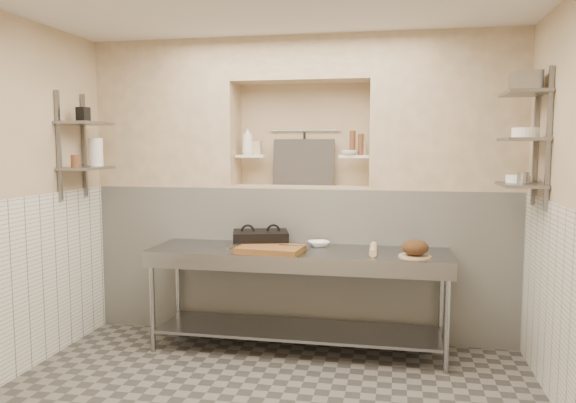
% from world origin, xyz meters
% --- Properties ---
extents(wall_back, '(4.00, 0.10, 2.80)m').
position_xyz_m(wall_back, '(0.00, 2.00, 1.40)').
color(wall_back, '#D0B393').
rests_on(wall_back, ground).
extents(wall_front, '(4.00, 0.10, 2.80)m').
position_xyz_m(wall_front, '(0.00, -2.00, 1.40)').
color(wall_front, '#D0B393').
rests_on(wall_front, ground).
extents(backwall_lower, '(4.00, 0.40, 1.40)m').
position_xyz_m(backwall_lower, '(0.00, 1.75, 0.70)').
color(backwall_lower, white).
rests_on(backwall_lower, floor).
extents(alcove_sill, '(1.30, 0.40, 0.02)m').
position_xyz_m(alcove_sill, '(0.00, 1.75, 1.41)').
color(alcove_sill, '#D0B393').
rests_on(alcove_sill, backwall_lower).
extents(backwall_pillar_left, '(1.35, 0.40, 1.40)m').
position_xyz_m(backwall_pillar_left, '(-1.33, 1.75, 2.10)').
color(backwall_pillar_left, '#D0B393').
rests_on(backwall_pillar_left, backwall_lower).
extents(backwall_pillar_right, '(1.35, 0.40, 1.40)m').
position_xyz_m(backwall_pillar_right, '(1.33, 1.75, 2.10)').
color(backwall_pillar_right, '#D0B393').
rests_on(backwall_pillar_right, backwall_lower).
extents(backwall_header, '(1.30, 0.40, 0.40)m').
position_xyz_m(backwall_header, '(0.00, 1.75, 2.60)').
color(backwall_header, '#D0B393').
rests_on(backwall_header, backwall_lower).
extents(alcove_shelf_left, '(0.28, 0.16, 0.02)m').
position_xyz_m(alcove_shelf_left, '(-0.50, 1.75, 1.70)').
color(alcove_shelf_left, white).
rests_on(alcove_shelf_left, backwall_lower).
extents(alcove_shelf_right, '(0.28, 0.16, 0.02)m').
position_xyz_m(alcove_shelf_right, '(0.50, 1.75, 1.70)').
color(alcove_shelf_right, white).
rests_on(alcove_shelf_right, backwall_lower).
extents(utensil_rail, '(0.70, 0.02, 0.02)m').
position_xyz_m(utensil_rail, '(0.00, 1.92, 1.95)').
color(utensil_rail, gray).
rests_on(utensil_rail, wall_back).
extents(hanging_steel, '(0.02, 0.02, 0.30)m').
position_xyz_m(hanging_steel, '(0.00, 1.90, 1.78)').
color(hanging_steel, black).
rests_on(hanging_steel, utensil_rail).
extents(splash_panel, '(0.60, 0.08, 0.45)m').
position_xyz_m(splash_panel, '(0.00, 1.85, 1.64)').
color(splash_panel, '#383330').
rests_on(splash_panel, alcove_sill).
extents(shelf_rail_left_a, '(0.03, 0.03, 0.95)m').
position_xyz_m(shelf_rail_left_a, '(-1.98, 1.25, 1.80)').
color(shelf_rail_left_a, slate).
rests_on(shelf_rail_left_a, wall_left).
extents(shelf_rail_left_b, '(0.03, 0.03, 0.95)m').
position_xyz_m(shelf_rail_left_b, '(-1.98, 0.85, 1.80)').
color(shelf_rail_left_b, slate).
rests_on(shelf_rail_left_b, wall_left).
extents(wall_shelf_left_lower, '(0.30, 0.50, 0.02)m').
position_xyz_m(wall_shelf_left_lower, '(-1.84, 1.05, 1.60)').
color(wall_shelf_left_lower, slate).
rests_on(wall_shelf_left_lower, wall_left).
extents(wall_shelf_left_upper, '(0.30, 0.50, 0.03)m').
position_xyz_m(wall_shelf_left_upper, '(-1.84, 1.05, 2.00)').
color(wall_shelf_left_upper, slate).
rests_on(wall_shelf_left_upper, wall_left).
extents(shelf_rail_right_a, '(0.03, 0.03, 1.05)m').
position_xyz_m(shelf_rail_right_a, '(1.98, 1.25, 1.85)').
color(shelf_rail_right_a, slate).
rests_on(shelf_rail_right_a, wall_right).
extents(shelf_rail_right_b, '(0.03, 0.03, 1.05)m').
position_xyz_m(shelf_rail_right_b, '(1.98, 0.85, 1.85)').
color(shelf_rail_right_b, slate).
rests_on(shelf_rail_right_b, wall_right).
extents(wall_shelf_right_lower, '(0.30, 0.50, 0.02)m').
position_xyz_m(wall_shelf_right_lower, '(1.84, 1.05, 1.50)').
color(wall_shelf_right_lower, slate).
rests_on(wall_shelf_right_lower, wall_right).
extents(wall_shelf_right_mid, '(0.30, 0.50, 0.02)m').
position_xyz_m(wall_shelf_right_mid, '(1.84, 1.05, 1.85)').
color(wall_shelf_right_mid, slate).
rests_on(wall_shelf_right_mid, wall_right).
extents(wall_shelf_right_upper, '(0.30, 0.50, 0.03)m').
position_xyz_m(wall_shelf_right_upper, '(1.84, 1.05, 2.20)').
color(wall_shelf_right_upper, slate).
rests_on(wall_shelf_right_upper, wall_right).
extents(prep_table, '(2.60, 0.70, 0.90)m').
position_xyz_m(prep_table, '(0.07, 1.18, 0.64)').
color(prep_table, gray).
rests_on(prep_table, floor).
extents(panini_press, '(0.57, 0.47, 0.13)m').
position_xyz_m(panini_press, '(-0.30, 1.32, 0.97)').
color(panini_press, black).
rests_on(panini_press, prep_table).
extents(cutting_board, '(0.58, 0.43, 0.05)m').
position_xyz_m(cutting_board, '(-0.15, 1.06, 0.92)').
color(cutting_board, brown).
rests_on(cutting_board, prep_table).
extents(knife_blade, '(0.26, 0.04, 0.01)m').
position_xyz_m(knife_blade, '(0.04, 1.12, 0.95)').
color(knife_blade, gray).
rests_on(knife_blade, cutting_board).
extents(tongs, '(0.07, 0.28, 0.03)m').
position_xyz_m(tongs, '(-0.44, 0.97, 0.96)').
color(tongs, gray).
rests_on(tongs, cutting_board).
extents(mixing_bowl, '(0.25, 0.25, 0.05)m').
position_xyz_m(mixing_bowl, '(0.22, 1.39, 0.92)').
color(mixing_bowl, white).
rests_on(mixing_bowl, prep_table).
extents(rolling_pin, '(0.07, 0.41, 0.06)m').
position_xyz_m(rolling_pin, '(0.71, 1.18, 0.93)').
color(rolling_pin, tan).
rests_on(rolling_pin, prep_table).
extents(bread_board, '(0.26, 0.26, 0.02)m').
position_xyz_m(bread_board, '(1.05, 1.06, 0.91)').
color(bread_board, tan).
rests_on(bread_board, prep_table).
extents(bread_loaf, '(0.22, 0.22, 0.13)m').
position_xyz_m(bread_loaf, '(1.05, 1.06, 0.98)').
color(bread_loaf, '#4C2D19').
rests_on(bread_loaf, bread_board).
extents(bottle_soap, '(0.13, 0.13, 0.28)m').
position_xyz_m(bottle_soap, '(-0.53, 1.73, 1.85)').
color(bottle_soap, white).
rests_on(bottle_soap, alcove_shelf_left).
extents(jar_alcove, '(0.09, 0.09, 0.13)m').
position_xyz_m(jar_alcove, '(-0.45, 1.79, 1.78)').
color(jar_alcove, '#D0B393').
rests_on(jar_alcove, alcove_shelf_left).
extents(bowl_alcove, '(0.17, 0.17, 0.05)m').
position_xyz_m(bowl_alcove, '(0.46, 1.71, 1.74)').
color(bowl_alcove, white).
rests_on(bowl_alcove, alcove_shelf_right).
extents(condiment_a, '(0.05, 0.05, 0.20)m').
position_xyz_m(condiment_a, '(0.56, 1.74, 1.81)').
color(condiment_a, brown).
rests_on(condiment_a, alcove_shelf_right).
extents(condiment_b, '(0.06, 0.06, 0.23)m').
position_xyz_m(condiment_b, '(0.48, 1.76, 1.83)').
color(condiment_b, brown).
rests_on(condiment_b, alcove_shelf_right).
extents(condiment_c, '(0.08, 0.08, 0.13)m').
position_xyz_m(condiment_c, '(0.57, 1.78, 1.78)').
color(condiment_c, white).
rests_on(condiment_c, alcove_shelf_right).
extents(jug_left, '(0.13, 0.13, 0.26)m').
position_xyz_m(jug_left, '(-1.84, 1.22, 1.74)').
color(jug_left, white).
rests_on(jug_left, wall_shelf_left_lower).
extents(jar_left, '(0.07, 0.07, 0.11)m').
position_xyz_m(jar_left, '(-1.84, 0.87, 1.67)').
color(jar_left, brown).
rests_on(jar_left, wall_shelf_left_lower).
extents(box_left_upper, '(0.10, 0.10, 0.13)m').
position_xyz_m(box_left_upper, '(-1.84, 1.03, 2.08)').
color(box_left_upper, black).
rests_on(box_left_upper, wall_shelf_left_upper).
extents(bowl_right, '(0.20, 0.20, 0.06)m').
position_xyz_m(bowl_right, '(1.84, 1.14, 1.54)').
color(bowl_right, white).
rests_on(bowl_right, wall_shelf_right_lower).
extents(canister_right, '(0.09, 0.09, 0.09)m').
position_xyz_m(canister_right, '(1.84, 0.98, 1.56)').
color(canister_right, gray).
rests_on(canister_right, wall_shelf_right_lower).
extents(bowl_right_mid, '(0.20, 0.20, 0.07)m').
position_xyz_m(bowl_right_mid, '(1.84, 0.97, 1.90)').
color(bowl_right_mid, white).
rests_on(bowl_right_mid, wall_shelf_right_mid).
extents(basket_right, '(0.21, 0.25, 0.15)m').
position_xyz_m(basket_right, '(1.84, 1.04, 2.29)').
color(basket_right, gray).
rests_on(basket_right, wall_shelf_right_upper).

